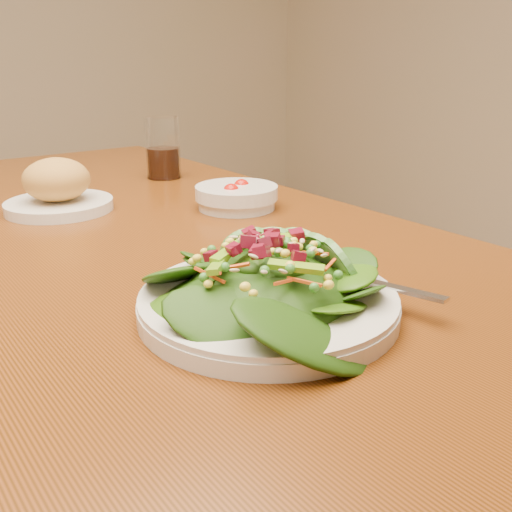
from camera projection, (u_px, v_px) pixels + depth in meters
name	position (u px, v px, depth m)	size (l,w,h in m)	color
dining_table	(77.00, 298.00, 0.86)	(0.90, 1.40, 0.75)	#6A3110
salad_plate	(275.00, 286.00, 0.57)	(0.27, 0.26, 0.08)	silver
bread_plate	(58.00, 189.00, 0.94)	(0.17, 0.17, 0.09)	silver
tomato_bowl	(237.00, 197.00, 0.96)	(0.14, 0.14, 0.05)	silver
drinking_glass	(163.00, 152.00, 1.18)	(0.07, 0.07, 0.12)	silver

